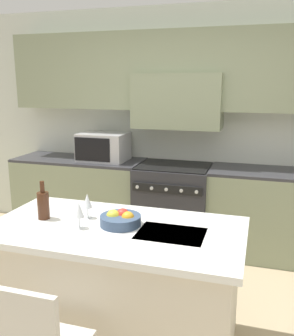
% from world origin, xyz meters
% --- Properties ---
extents(back_cabinetry, '(10.00, 0.46, 2.70)m').
position_xyz_m(back_cabinetry, '(0.00, 2.14, 1.61)').
color(back_cabinetry, silver).
rests_on(back_cabinetry, ground_plane).
extents(back_counter, '(3.95, 0.62, 0.95)m').
position_xyz_m(back_counter, '(0.00, 1.89, 0.47)').
color(back_counter, gray).
rests_on(back_counter, ground_plane).
extents(range_stove, '(0.81, 0.70, 0.95)m').
position_xyz_m(range_stove, '(0.00, 1.87, 0.47)').
color(range_stove, '#2D2D33').
rests_on(range_stove, ground_plane).
extents(microwave, '(0.55, 0.42, 0.33)m').
position_xyz_m(microwave, '(-0.86, 1.89, 1.11)').
color(microwave, '#B7B7BC').
rests_on(microwave, back_counter).
extents(kitchen_island, '(1.75, 0.92, 0.89)m').
position_xyz_m(kitchen_island, '(-0.01, 0.12, 0.45)').
color(kitchen_island, beige).
rests_on(kitchen_island, ground_plane).
extents(wine_bottle, '(0.08, 0.08, 0.28)m').
position_xyz_m(wine_bottle, '(-0.56, 0.11, 1.00)').
color(wine_bottle, '#422314').
rests_on(wine_bottle, kitchen_island).
extents(wine_glass_near, '(0.07, 0.07, 0.18)m').
position_xyz_m(wine_glass_near, '(-0.23, 0.02, 1.02)').
color(wine_glass_near, white).
rests_on(wine_glass_near, kitchen_island).
extents(wine_glass_far, '(0.07, 0.07, 0.18)m').
position_xyz_m(wine_glass_far, '(-0.26, 0.22, 1.02)').
color(wine_glass_far, white).
rests_on(wine_glass_far, kitchen_island).
extents(fruit_bowl, '(0.28, 0.28, 0.11)m').
position_xyz_m(fruit_bowl, '(0.01, 0.16, 0.93)').
color(fruit_bowl, '#384C6B').
rests_on(fruit_bowl, kitchen_island).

